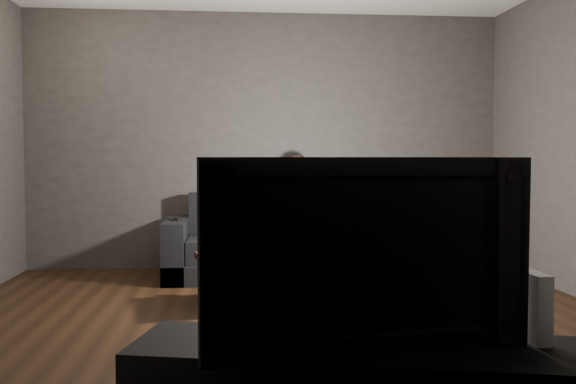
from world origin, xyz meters
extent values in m
plane|color=black|center=(0.00, 0.00, 0.00)|extent=(5.00, 5.00, 0.00)
cube|color=#35312E|center=(0.00, 2.50, 1.35)|extent=(5.00, 0.04, 2.70)
cube|color=#35312E|center=(0.00, -2.50, 1.35)|extent=(5.00, 0.04, 2.70)
cube|color=black|center=(0.04, 1.87, 0.09)|extent=(2.10, 0.91, 0.18)
cube|color=black|center=(-0.38, 1.77, 0.29)|extent=(0.82, 0.64, 0.22)
cube|color=black|center=(0.46, 1.77, 0.29)|extent=(0.82, 0.64, 0.22)
cube|color=black|center=(0.04, 2.22, 0.61)|extent=(1.68, 0.21, 0.41)
cube|color=black|center=(-0.90, 1.87, 0.29)|extent=(0.21, 0.91, 0.57)
cube|color=black|center=(0.98, 1.87, 0.29)|extent=(0.21, 0.91, 0.57)
cube|color=black|center=(0.28, 1.75, 0.47)|extent=(0.31, 0.39, 0.14)
cube|color=#0C0182|center=(0.28, 1.96, 0.75)|extent=(0.31, 0.22, 0.43)
cube|color=yellow|center=(0.28, 1.87, 0.81)|extent=(0.09, 0.09, 0.10)
cube|color=#A92F0C|center=(0.28, 1.87, 0.81)|extent=(0.06, 0.06, 0.07)
cylinder|color=tan|center=(0.28, 1.96, 0.98)|extent=(0.07, 0.07, 0.06)
sphere|color=tan|center=(0.28, 1.96, 1.10)|extent=(0.18, 0.18, 0.18)
ellipsoid|color=black|center=(0.28, 1.97, 1.12)|extent=(0.19, 0.19, 0.16)
cylinder|color=#0C0182|center=(0.09, 1.89, 0.82)|extent=(0.08, 0.23, 0.20)
cylinder|color=#0C0182|center=(0.47, 1.89, 0.82)|extent=(0.08, 0.23, 0.20)
cylinder|color=tan|center=(0.15, 1.73, 0.78)|extent=(0.14, 0.24, 0.11)
cylinder|color=tan|center=(0.42, 1.73, 0.78)|extent=(0.14, 0.24, 0.11)
sphere|color=tan|center=(0.20, 1.63, 0.77)|extent=(0.09, 0.09, 0.09)
sphere|color=tan|center=(0.36, 1.63, 0.77)|extent=(0.09, 0.09, 0.09)
cylinder|color=tan|center=(0.20, 1.55, 0.25)|extent=(0.09, 0.09, 0.35)
cylinder|color=tan|center=(0.36, 1.55, 0.25)|extent=(0.09, 0.09, 0.35)
cube|color=red|center=(0.36, 1.41, 0.91)|extent=(0.05, 0.07, 0.19)
cube|color=maroon|center=(0.36, 1.39, 0.97)|extent=(0.03, 0.01, 0.03)
cylinder|color=silver|center=(0.36, 1.39, 0.90)|extent=(0.02, 0.01, 0.02)
ellipsoid|color=silver|center=(0.20, 1.42, 0.88)|extent=(0.08, 0.10, 0.16)
cylinder|color=black|center=(0.20, 1.38, 0.93)|extent=(0.03, 0.01, 0.03)
cube|color=black|center=(-0.90, 1.82, 0.59)|extent=(0.05, 0.15, 0.03)
cube|color=black|center=(-0.90, 1.87, 0.60)|extent=(0.02, 0.02, 0.00)
cube|color=black|center=(-0.08, 0.78, 0.37)|extent=(1.19, 0.77, 0.05)
cube|color=black|center=(-0.58, 0.55, 0.17)|extent=(0.06, 0.06, 0.35)
cube|color=black|center=(0.41, 0.55, 0.17)|extent=(0.06, 0.06, 0.35)
cube|color=black|center=(-0.58, 1.00, 0.17)|extent=(0.06, 0.06, 0.35)
cube|color=black|center=(0.41, 1.00, 0.17)|extent=(0.06, 0.06, 0.35)
imported|color=black|center=(0.04, -2.27, 0.85)|extent=(1.09, 0.30, 0.62)
cube|color=silver|center=(0.64, -2.27, 0.66)|extent=(0.06, 0.18, 0.23)
camera|label=1|loc=(-0.38, -4.34, 1.16)|focal=40.00mm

